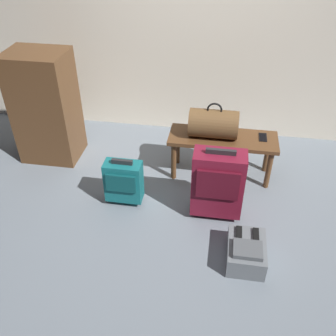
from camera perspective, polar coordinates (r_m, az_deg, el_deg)
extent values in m
plane|color=slate|center=(3.24, 0.91, -8.10)|extent=(6.60, 6.60, 0.00)
cube|color=silver|center=(3.99, 4.76, 23.81)|extent=(6.00, 0.10, 2.80)
cube|color=brown|center=(3.54, 8.27, 4.41)|extent=(1.00, 0.36, 0.04)
cylinder|color=brown|center=(3.58, 0.86, 1.05)|extent=(0.05, 0.05, 0.39)
cylinder|color=brown|center=(3.59, 14.90, -0.27)|extent=(0.05, 0.05, 0.39)
cylinder|color=brown|center=(3.79, 1.43, 3.31)|extent=(0.05, 0.05, 0.39)
cylinder|color=brown|center=(3.80, 14.70, 2.06)|extent=(0.05, 0.05, 0.39)
cylinder|color=brown|center=(3.47, 6.85, 6.63)|extent=(0.44, 0.26, 0.26)
torus|color=black|center=(3.40, 7.02, 8.67)|extent=(0.14, 0.02, 0.14)
cube|color=black|center=(3.59, 14.09, 4.51)|extent=(0.07, 0.14, 0.01)
cube|color=black|center=(3.59, 14.10, 4.57)|extent=(0.06, 0.13, 0.00)
cube|color=maroon|center=(3.12, 7.50, -2.26)|extent=(0.42, 0.21, 0.58)
cube|color=#500E1C|center=(2.98, 7.49, -2.61)|extent=(0.34, 0.02, 0.26)
cube|color=#262628|center=(2.93, 7.97, 2.43)|extent=(0.24, 0.03, 0.04)
cylinder|color=black|center=(3.38, 4.66, -5.37)|extent=(0.02, 0.05, 0.05)
cylinder|color=black|center=(3.38, 9.65, -5.84)|extent=(0.02, 0.05, 0.05)
cube|color=#14666B|center=(3.30, -6.68, -1.97)|extent=(0.32, 0.16, 0.37)
cube|color=#0E474A|center=(3.20, -7.14, -2.33)|extent=(0.26, 0.02, 0.17)
cube|color=#262628|center=(3.18, -6.93, 0.92)|extent=(0.18, 0.03, 0.04)
cylinder|color=black|center=(3.50, -7.98, -3.90)|extent=(0.02, 0.05, 0.05)
cylinder|color=black|center=(3.45, -4.40, -4.30)|extent=(0.02, 0.05, 0.05)
cube|color=slate|center=(2.96, 11.65, -12.28)|extent=(0.28, 0.38, 0.17)
cube|color=#515559|center=(2.84, 11.91, -11.91)|extent=(0.21, 0.17, 0.04)
cube|color=black|center=(2.93, 10.63, -9.99)|extent=(0.04, 0.19, 0.02)
cube|color=black|center=(2.94, 13.11, -10.18)|extent=(0.04, 0.19, 0.02)
cube|color=brown|center=(3.93, -17.92, 8.70)|extent=(0.56, 0.44, 1.10)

